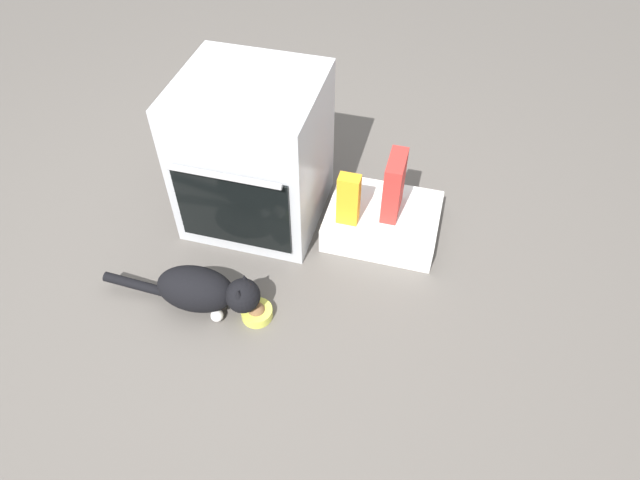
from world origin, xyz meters
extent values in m
plane|color=#56514C|center=(0.00, 0.00, 0.00)|extent=(8.00, 8.00, 0.00)
cube|color=#B7BABF|center=(-0.09, 0.49, 0.33)|extent=(0.57, 0.53, 0.67)
cube|color=black|center=(-0.09, 0.22, 0.25)|extent=(0.48, 0.01, 0.37)
cylinder|color=silver|center=(-0.09, 0.19, 0.46)|extent=(0.45, 0.02, 0.02)
cube|color=white|center=(0.48, 0.51, 0.06)|extent=(0.48, 0.39, 0.13)
cylinder|color=#D1D14C|center=(0.09, -0.08, 0.02)|extent=(0.12, 0.12, 0.04)
sphere|color=brown|center=(0.09, -0.08, 0.04)|extent=(0.07, 0.07, 0.07)
ellipsoid|color=black|center=(-0.15, -0.09, 0.10)|extent=(0.32, 0.19, 0.18)
sphere|color=black|center=(0.05, -0.08, 0.12)|extent=(0.13, 0.13, 0.13)
cone|color=black|center=(0.05, -0.04, 0.17)|extent=(0.05, 0.05, 0.06)
cone|color=black|center=(0.05, -0.12, 0.17)|extent=(0.05, 0.05, 0.06)
cylinder|color=black|center=(-0.41, -0.10, 0.06)|extent=(0.27, 0.05, 0.07)
sphere|color=silver|center=(-0.05, -0.03, 0.03)|extent=(0.05, 0.05, 0.05)
sphere|color=silver|center=(-0.05, -0.13, 0.03)|extent=(0.05, 0.05, 0.05)
cube|color=orange|center=(0.34, 0.41, 0.25)|extent=(0.09, 0.06, 0.24)
cube|color=#B72D28|center=(0.51, 0.52, 0.27)|extent=(0.07, 0.18, 0.28)
camera|label=1|loc=(0.67, -1.25, 1.83)|focal=31.48mm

